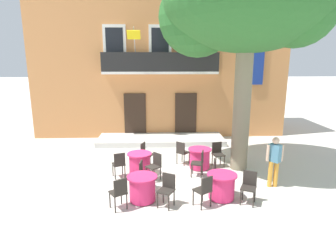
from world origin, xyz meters
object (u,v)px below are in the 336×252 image
plane_tree (245,6)px  cafe_chair_far_side_1 (199,162)px  cafe_chair_middle_0 (155,165)px  cafe_table_far_side (200,158)px  cafe_chair_near_tree_1 (204,189)px  cafe_chair_front_1 (144,173)px  cafe_chair_front_0 (167,188)px  cafe_chair_middle_2 (119,163)px  cafe_table_middle (140,163)px  cafe_chair_middle_1 (146,153)px  cafe_chair_near_tree_0 (218,172)px  cafe_chair_far_side_0 (182,151)px  cafe_table_near_tree (222,186)px  cafe_chair_near_tree_2 (249,185)px  pedestrian_near_entrance (274,159)px  cafe_chair_far_side_2 (218,153)px  cafe_table_front (142,188)px  cafe_chair_front_2 (119,191)px

plane_tree → cafe_chair_far_side_1: (-1.50, -0.75, -5.17)m
cafe_chair_middle_0 → cafe_table_far_side: bearing=30.0°
cafe_chair_near_tree_1 → cafe_chair_front_1: 2.04m
cafe_chair_front_0 → cafe_chair_middle_2: bearing=128.3°
cafe_chair_middle_0 → plane_tree: bearing=17.7°
cafe_table_middle → cafe_chair_middle_1: (0.19, 0.73, 0.14)m
cafe_chair_front_0 → cafe_chair_near_tree_0: bearing=33.9°
cafe_chair_far_side_1 → cafe_chair_front_0: bearing=-120.5°
cafe_chair_middle_2 → cafe_chair_far_side_0: same height
cafe_chair_middle_2 → cafe_chair_front_0: size_ratio=1.00×
cafe_chair_middle_1 → cafe_chair_near_tree_0: bearing=-40.0°
plane_tree → cafe_table_near_tree: 5.93m
cafe_chair_near_tree_2 → pedestrian_near_entrance: size_ratio=0.56×
cafe_chair_middle_0 → cafe_chair_far_side_1: size_ratio=1.00×
cafe_chair_far_side_1 → cafe_chair_far_side_2: 1.29m
cafe_chair_near_tree_2 → cafe_table_far_side: 2.85m
cafe_chair_near_tree_0 → cafe_table_near_tree: bearing=-92.9°
pedestrian_near_entrance → cafe_table_front: bearing=-168.8°
cafe_chair_near_tree_0 → pedestrian_near_entrance: size_ratio=0.56×
cafe_table_far_side → cafe_table_front: bearing=-129.2°
cafe_table_near_tree → cafe_table_far_side: (-0.28, 2.41, 0.00)m
cafe_chair_near_tree_1 → cafe_chair_front_2: same height
cafe_table_near_tree → cafe_table_front: size_ratio=1.00×
cafe_table_middle → cafe_chair_far_side_1: cafe_chair_far_side_1 is taller
cafe_table_middle → pedestrian_near_entrance: bearing=-15.8°
cafe_chair_near_tree_0 → cafe_chair_front_1: (-2.29, -0.05, 0.00)m
cafe_table_near_tree → cafe_chair_far_side_0: cafe_chair_far_side_0 is taller
cafe_chair_front_0 → cafe_table_near_tree: bearing=12.1°
cafe_chair_front_1 → cafe_chair_front_2: bearing=-117.0°
cafe_table_near_tree → pedestrian_near_entrance: size_ratio=0.53×
cafe_table_far_side → plane_tree: bearing=0.5°
cafe_chair_middle_1 → cafe_chair_middle_2: same height
cafe_chair_near_tree_1 → cafe_table_front: cafe_chair_near_tree_1 is taller
cafe_table_middle → plane_tree: bearing=7.1°
cafe_table_near_tree → cafe_chair_far_side_2: size_ratio=0.95×
cafe_table_far_side → cafe_chair_far_side_0: cafe_chair_far_side_0 is taller
cafe_chair_middle_1 → cafe_table_far_side: cafe_chair_middle_1 is taller
cafe_chair_middle_0 → pedestrian_near_entrance: bearing=-10.5°
plane_tree → cafe_chair_far_side_0: bearing=168.1°
cafe_chair_near_tree_2 → cafe_chair_far_side_0: same height
cafe_chair_front_0 → pedestrian_near_entrance: pedestrian_near_entrance is taller
cafe_chair_far_side_2 → cafe_chair_far_side_1: bearing=-130.9°
plane_tree → cafe_chair_front_2: size_ratio=8.27×
cafe_chair_front_1 → cafe_chair_far_side_2: (2.69, 1.93, 0.00)m
cafe_chair_middle_1 → cafe_chair_far_side_1: size_ratio=1.00×
cafe_chair_near_tree_1 → cafe_chair_middle_2: (-2.56, 2.11, 0.00)m
cafe_chair_front_0 → cafe_chair_far_side_2: (2.02, 2.98, 0.00)m
cafe_chair_near_tree_2 → cafe_chair_front_0: bearing=-177.9°
cafe_chair_middle_0 → cafe_table_front: (-0.35, -1.50, -0.14)m
cafe_chair_near_tree_1 → cafe_chair_far_side_0: same height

